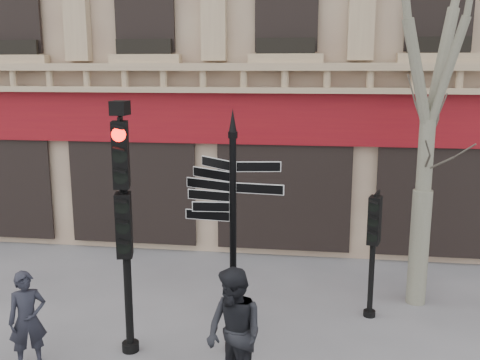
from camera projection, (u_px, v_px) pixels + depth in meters
The scene contains 6 objects.
ground at pixel (265, 352), 9.22m from camera, with size 80.00×80.00×0.00m, color #5E5E63.
fingerpost at pixel (233, 193), 8.68m from camera, with size 2.17×2.17×4.19m.
traffic_signal_main at pixel (124, 199), 8.72m from camera, with size 0.54×0.45×4.30m.
traffic_signal_secondary at pixel (374, 233), 10.23m from camera, with size 0.48×0.40×2.45m.
pedestrian_a at pixel (27, 320), 8.64m from camera, with size 0.59×0.39×1.63m, color #20212B.
pedestrian_b at pixel (234, 334), 7.80m from camera, with size 0.96×0.75×1.98m, color black.
Camera 1 is at (0.76, -8.40, 4.78)m, focal length 40.00 mm.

